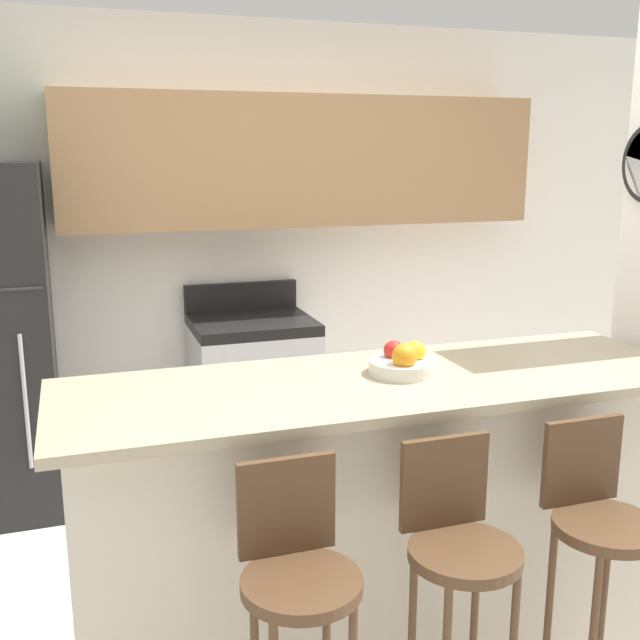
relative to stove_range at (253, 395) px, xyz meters
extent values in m
cube|color=white|center=(0.07, 0.34, 0.81)|extent=(5.60, 0.06, 2.55)
cube|color=#9E754C|center=(0.36, 0.15, 1.31)|extent=(2.72, 0.32, 0.72)
cube|color=silver|center=(0.00, 0.17, 1.11)|extent=(0.61, 0.28, 0.12)
cube|color=beige|center=(0.07, -1.72, 0.05)|extent=(2.12, 0.60, 1.03)
cube|color=tan|center=(0.07, -1.72, 0.58)|extent=(2.24, 0.72, 0.04)
cylinder|color=#B2B2B7|center=(-1.19, -0.35, 0.20)|extent=(0.02, 0.02, 0.66)
cube|color=silver|center=(0.00, 0.00, -0.04)|extent=(0.67, 0.58, 0.85)
cube|color=black|center=(0.00, 0.00, 0.42)|extent=(0.67, 0.58, 0.06)
cube|color=black|center=(0.00, 0.27, 0.53)|extent=(0.67, 0.04, 0.16)
cube|color=black|center=(0.00, -0.30, 0.01)|extent=(0.40, 0.01, 0.27)
cylinder|color=#4C331E|center=(-0.41, -2.30, 0.26)|extent=(0.32, 0.32, 0.03)
cube|color=#4C331E|center=(-0.41, -2.17, 0.41)|extent=(0.28, 0.02, 0.28)
cylinder|color=#4C331E|center=(0.07, -2.30, 0.26)|extent=(0.32, 0.32, 0.03)
cube|color=#4C331E|center=(0.07, -2.17, 0.41)|extent=(0.28, 0.02, 0.28)
cylinder|color=#4C331E|center=(0.17, -2.20, -0.11)|extent=(0.02, 0.02, 0.70)
cylinder|color=#4C331E|center=(0.55, -2.30, 0.26)|extent=(0.32, 0.32, 0.03)
cube|color=#4C331E|center=(0.55, -2.17, 0.41)|extent=(0.28, 0.02, 0.28)
cylinder|color=#4C331E|center=(0.44, -2.20, -0.11)|extent=(0.02, 0.02, 0.70)
cylinder|color=#4C331E|center=(0.65, -2.20, -0.11)|extent=(0.02, 0.02, 0.70)
cylinder|color=silver|center=(0.15, -1.69, 0.63)|extent=(0.24, 0.24, 0.05)
sphere|color=gold|center=(0.20, -1.68, 0.67)|extent=(0.08, 0.08, 0.08)
sphere|color=red|center=(0.13, -1.64, 0.67)|extent=(0.07, 0.07, 0.07)
sphere|color=orange|center=(0.13, -1.74, 0.68)|extent=(0.09, 0.09, 0.09)
camera|label=1|loc=(-0.92, -3.99, 1.36)|focal=42.00mm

